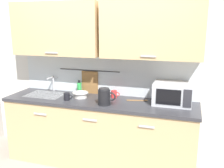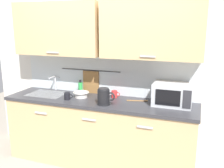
# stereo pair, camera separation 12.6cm
# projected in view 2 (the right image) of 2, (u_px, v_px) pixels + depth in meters

# --- Properties ---
(counter_unit) EXTENTS (2.53, 0.64, 0.90)m
(counter_unit) POSITION_uv_depth(u_px,v_px,m) (98.00, 131.00, 3.37)
(counter_unit) COLOR tan
(counter_unit) RESTS_ON ground
(back_wall_assembly) EXTENTS (3.70, 0.41, 2.50)m
(back_wall_assembly) POSITION_uv_depth(u_px,v_px,m) (105.00, 50.00, 3.33)
(back_wall_assembly) COLOR silver
(back_wall_assembly) RESTS_ON ground
(sink_faucet) EXTENTS (0.09, 0.17, 0.22)m
(sink_faucet) POSITION_uv_depth(u_px,v_px,m) (55.00, 81.00, 3.70)
(sink_faucet) COLOR #B2B5BA
(sink_faucet) RESTS_ON counter_unit
(microwave) EXTENTS (0.46, 0.35, 0.27)m
(microwave) POSITION_uv_depth(u_px,v_px,m) (173.00, 94.00, 3.03)
(microwave) COLOR silver
(microwave) RESTS_ON counter_unit
(electric_kettle) EXTENTS (0.23, 0.16, 0.21)m
(electric_kettle) POSITION_uv_depth(u_px,v_px,m) (104.00, 97.00, 3.05)
(electric_kettle) COLOR black
(electric_kettle) RESTS_ON counter_unit
(dish_soap_bottle) EXTENTS (0.06, 0.06, 0.20)m
(dish_soap_bottle) POSITION_uv_depth(u_px,v_px,m) (80.00, 87.00, 3.55)
(dish_soap_bottle) COLOR green
(dish_soap_bottle) RESTS_ON counter_unit
(mug_near_sink) EXTENTS (0.12, 0.08, 0.09)m
(mug_near_sink) POSITION_uv_depth(u_px,v_px,m) (67.00, 96.00, 3.26)
(mug_near_sink) COLOR black
(mug_near_sink) RESTS_ON counter_unit
(mixing_bowl) EXTENTS (0.21, 0.21, 0.08)m
(mixing_bowl) POSITION_uv_depth(u_px,v_px,m) (81.00, 94.00, 3.37)
(mixing_bowl) COLOR silver
(mixing_bowl) RESTS_ON counter_unit
(mug_by_kettle) EXTENTS (0.12, 0.08, 0.09)m
(mug_by_kettle) POSITION_uv_depth(u_px,v_px,m) (115.00, 94.00, 3.36)
(mug_by_kettle) COLOR red
(mug_by_kettle) RESTS_ON counter_unit
(wooden_spoon) EXTENTS (0.27, 0.09, 0.01)m
(wooden_spoon) POSITION_uv_depth(u_px,v_px,m) (140.00, 101.00, 3.21)
(wooden_spoon) COLOR #9E7042
(wooden_spoon) RESTS_ON counter_unit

